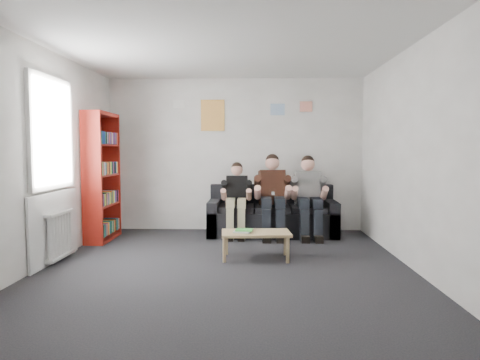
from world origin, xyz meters
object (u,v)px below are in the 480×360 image
object	(u,v)px
sofa	(272,217)
person_middle	(273,196)
bookshelf	(102,177)
coffee_table	(256,235)
person_right	(309,197)
person_left	(236,199)

from	to	relation	value
sofa	person_middle	bearing A→B (deg)	-90.00
bookshelf	person_middle	distance (m)	2.76
sofa	coffee_table	size ratio (longest dim) A/B	2.38
bookshelf	coffee_table	world-z (taller)	bookshelf
sofa	person_right	world-z (taller)	person_right
coffee_table	person_right	distance (m)	1.74
person_left	person_middle	distance (m)	0.60
person_left	person_right	distance (m)	1.19
person_left	sofa	bearing A→B (deg)	16.12
person_middle	coffee_table	bearing A→B (deg)	-108.78
coffee_table	sofa	bearing A→B (deg)	80.54
person_middle	sofa	bearing A→B (deg)	81.95
person_left	person_right	xyz separation A→B (m)	(1.19, -0.01, 0.04)
sofa	person_right	size ratio (longest dim) A/B	1.59
person_right	bookshelf	bearing A→B (deg)	-172.90
bookshelf	person_right	bearing A→B (deg)	5.42
person_middle	person_left	bearing A→B (deg)	171.15
sofa	bookshelf	world-z (taller)	bookshelf
bookshelf	person_middle	bearing A→B (deg)	6.68
coffee_table	person_right	world-z (taller)	person_right
person_middle	person_right	size ratio (longest dim) A/B	1.02
bookshelf	person_left	bearing A→B (deg)	8.91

